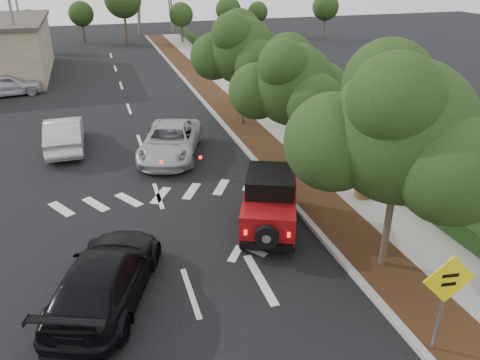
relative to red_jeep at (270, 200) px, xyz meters
name	(u,v)px	position (x,y,z in m)	size (l,w,h in m)	color
ground	(191,293)	(-3.27, -2.64, -0.99)	(120.00, 120.00, 0.00)	black
curb	(230,132)	(1.33, 9.36, -0.91)	(0.20, 70.00, 0.15)	#9E9B93
planting_strip	(248,130)	(2.33, 9.36, -0.93)	(1.80, 70.00, 0.12)	black
sidewalk	(282,127)	(4.23, 9.36, -0.93)	(2.00, 70.00, 0.12)	gray
hedge	(306,118)	(5.63, 9.36, -0.59)	(0.80, 70.00, 0.80)	black
transmission_tower	(157,35)	(2.73, 45.36, -0.99)	(7.00, 4.00, 28.00)	slate
street_tree_near	(381,266)	(2.33, -3.14, -0.99)	(3.80, 3.80, 5.92)	black
street_tree_mid	(289,173)	(2.33, 3.86, -0.99)	(3.20, 3.20, 5.32)	black
street_tree_far	(242,125)	(2.33, 10.36, -0.99)	(3.40, 3.40, 5.62)	black
light_pole_a	(26,86)	(-9.77, 23.36, -0.99)	(2.00, 0.22, 9.00)	slate
light_pole_b	(27,56)	(-10.77, 35.36, -0.99)	(2.00, 0.22, 9.00)	slate
red_jeep	(270,200)	(0.00, 0.00, 0.00)	(2.92, 3.97, 1.94)	black
silver_suv_ahead	(170,141)	(-2.10, 7.21, -0.27)	(2.38, 5.16, 1.43)	#B0B1B8
black_suv_oncoming	(105,277)	(-5.41, -2.26, -0.26)	(2.03, 5.00, 1.45)	black
silver_sedan_oncoming	(64,134)	(-6.71, 9.58, -0.23)	(1.60, 4.60, 1.52)	#B8BCC1
parked_suv	(7,85)	(-10.55, 20.76, -0.28)	(1.68, 4.18, 1.42)	#AFB1B7
speed_hump_sign	(446,291)	(1.58, -6.39, 0.78)	(1.19, 0.19, 2.54)	slate
terracotta_planter	(365,177)	(4.02, 0.78, -0.07)	(0.78, 0.78, 1.36)	brown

